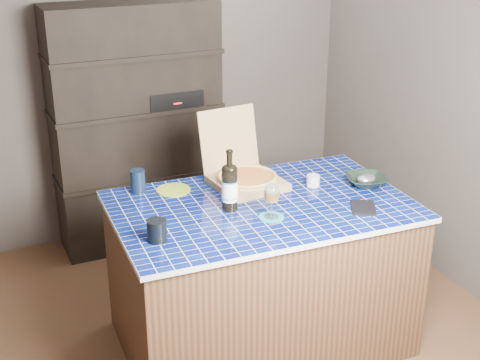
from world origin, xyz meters
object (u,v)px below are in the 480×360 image
kitchen_island (261,274)px  dvd_case (363,208)px  wine_glass (272,194)px  pizza_box (245,176)px  mead_bottle (230,186)px  bowl (366,181)px

kitchen_island → dvd_case: dvd_case is taller
kitchen_island → wine_glass: wine_glass is taller
pizza_box → mead_bottle: size_ratio=1.43×
pizza_box → mead_bottle: (-0.22, -0.27, 0.08)m
bowl → kitchen_island: bearing=178.3°
mead_bottle → wine_glass: 0.24m
wine_glass → bowl: bearing=12.6°
kitchen_island → pizza_box: size_ratio=3.44×
wine_glass → bowl: size_ratio=0.81×
bowl → dvd_case: bearing=-127.0°
kitchen_island → dvd_case: (0.47, -0.29, 0.45)m
kitchen_island → mead_bottle: bearing=-179.8°
kitchen_island → bowl: size_ratio=7.11×
kitchen_island → wine_glass: size_ratio=8.75×
dvd_case → bowl: size_ratio=0.76×
mead_bottle → dvd_case: mead_bottle is taller
pizza_box → bowl: bearing=-29.8°
pizza_box → wine_glass: (-0.06, -0.46, 0.08)m
mead_bottle → bowl: size_ratio=1.45×
kitchen_island → dvd_case: bearing=-28.6°
mead_bottle → dvd_case: 0.73m
kitchen_island → wine_glass: (-0.03, -0.18, 0.58)m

